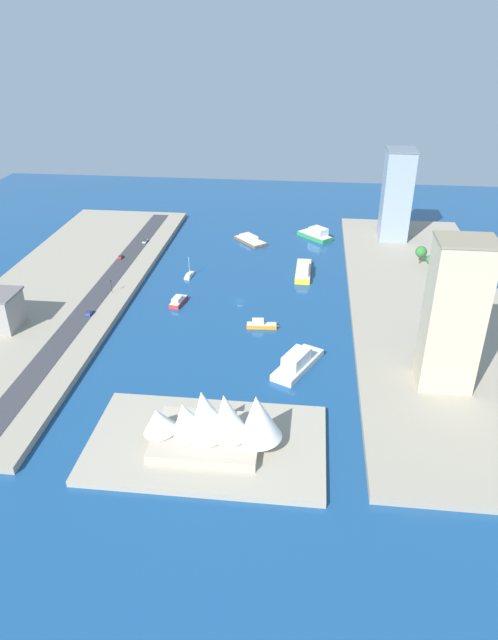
{
  "coord_description": "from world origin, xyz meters",
  "views": [
    {
      "loc": [
        -30.59,
        235.87,
        117.46
      ],
      "look_at": [
        -7.12,
        25.47,
        3.99
      ],
      "focal_mm": 32.05,
      "sensor_mm": 36.0,
      "label": 1
    }
  ],
  "objects_px": {
    "office_block_beige": "(454,315)",
    "pickup_red": "(121,257)",
    "opera_landmark": "(215,421)",
    "sailboat_small_white": "(189,275)",
    "tugboat_red": "(178,301)",
    "van_white": "(145,241)",
    "ferry_green_doubledeck": "(316,234)",
    "tower_tall_glass": "(397,195)",
    "ferry_white_commuter": "(297,362)",
    "ferry_yellow_fast": "(303,270)",
    "water_taxi_orange": "(261,325)",
    "barge_flat_brown": "(250,240)",
    "hatchback_blue": "(89,313)",
    "traffic_light_waterfront": "(111,284)"
  },
  "relations": [
    {
      "from": "office_block_beige",
      "to": "pickup_red",
      "type": "xyz_separation_m",
      "value": [
        148.34,
        -100.24,
        -25.83
      ]
    },
    {
      "from": "opera_landmark",
      "to": "sailboat_small_white",
      "type": "bearing_deg",
      "value": -74.77
    },
    {
      "from": "sailboat_small_white",
      "to": "office_block_beige",
      "type": "relative_size",
      "value": 0.2
    },
    {
      "from": "tugboat_red",
      "to": "van_white",
      "type": "distance_m",
      "value": 77.44
    },
    {
      "from": "ferry_green_doubledeck",
      "to": "tower_tall_glass",
      "type": "relative_size",
      "value": 0.42
    },
    {
      "from": "ferry_white_commuter",
      "to": "tugboat_red",
      "type": "bearing_deg",
      "value": -40.62
    },
    {
      "from": "ferry_yellow_fast",
      "to": "pickup_red",
      "type": "relative_size",
      "value": 6.78
    },
    {
      "from": "water_taxi_orange",
      "to": "office_block_beige",
      "type": "relative_size",
      "value": 0.26
    },
    {
      "from": "barge_flat_brown",
      "to": "hatchback_blue",
      "type": "bearing_deg",
      "value": 60.81
    },
    {
      "from": "barge_flat_brown",
      "to": "ferry_white_commuter",
      "type": "xyz_separation_m",
      "value": [
        -32.51,
        132.97,
        1.31
      ]
    },
    {
      "from": "barge_flat_brown",
      "to": "traffic_light_waterfront",
      "type": "distance_m",
      "value": 99.47
    },
    {
      "from": "barge_flat_brown",
      "to": "ferry_yellow_fast",
      "type": "height_order",
      "value": "ferry_yellow_fast"
    },
    {
      "from": "van_white",
      "to": "traffic_light_waterfront",
      "type": "distance_m",
      "value": 66.8
    },
    {
      "from": "sailboat_small_white",
      "to": "office_block_beige",
      "type": "xyz_separation_m",
      "value": [
        -108.53,
        86.84,
        28.59
      ]
    },
    {
      "from": "office_block_beige",
      "to": "tugboat_red",
      "type": "bearing_deg",
      "value": -27.61
    },
    {
      "from": "barge_flat_brown",
      "to": "ferry_green_doubledeck",
      "type": "bearing_deg",
      "value": -165.98
    },
    {
      "from": "tower_tall_glass",
      "to": "ferry_white_commuter",
      "type": "bearing_deg",
      "value": 70.72
    },
    {
      "from": "van_white",
      "to": "ferry_green_doubledeck",
      "type": "bearing_deg",
      "value": -165.52
    },
    {
      "from": "office_block_beige",
      "to": "van_white",
      "type": "height_order",
      "value": "office_block_beige"
    },
    {
      "from": "barge_flat_brown",
      "to": "ferry_yellow_fast",
      "type": "relative_size",
      "value": 0.74
    },
    {
      "from": "barge_flat_brown",
      "to": "van_white",
      "type": "bearing_deg",
      "value": 14.78
    },
    {
      "from": "barge_flat_brown",
      "to": "ferry_yellow_fast",
      "type": "distance_m",
      "value": 54.89
    },
    {
      "from": "ferry_green_doubledeck",
      "to": "ferry_white_commuter",
      "type": "xyz_separation_m",
      "value": [
        5.8,
        142.54,
        -0.05
      ]
    },
    {
      "from": "ferry_yellow_fast",
      "to": "van_white",
      "type": "xyz_separation_m",
      "value": [
        90.86,
        -28.91,
        1.28
      ]
    },
    {
      "from": "traffic_light_waterfront",
      "to": "sailboat_small_white",
      "type": "bearing_deg",
      "value": -137.49
    },
    {
      "from": "sailboat_small_white",
      "to": "tugboat_red",
      "type": "bearing_deg",
      "value": 92.35
    },
    {
      "from": "tugboat_red",
      "to": "hatchback_blue",
      "type": "xyz_separation_m",
      "value": [
        34.6,
        19.96,
        2.19
      ]
    },
    {
      "from": "office_block_beige",
      "to": "tower_tall_glass",
      "type": "xyz_separation_m",
      "value": [
        1.38,
        -149.4,
        -1.45
      ]
    },
    {
      "from": "sailboat_small_white",
      "to": "van_white",
      "type": "distance_m",
      "value": 51.04
    },
    {
      "from": "hatchback_blue",
      "to": "traffic_light_waterfront",
      "type": "relative_size",
      "value": 0.69
    },
    {
      "from": "ferry_green_doubledeck",
      "to": "sailboat_small_white",
      "type": "relative_size",
      "value": 2.02
    },
    {
      "from": "traffic_light_waterfront",
      "to": "opera_landmark",
      "type": "xyz_separation_m",
      "value": [
        -65.16,
        98.12,
        3.03
      ]
    },
    {
      "from": "barge_flat_brown",
      "to": "pickup_red",
      "type": "bearing_deg",
      "value": 31.96
    },
    {
      "from": "tower_tall_glass",
      "to": "traffic_light_waterfront",
      "type": "distance_m",
      "value": 166.44
    },
    {
      "from": "van_white",
      "to": "opera_landmark",
      "type": "xyz_separation_m",
      "value": [
        -67.84,
        164.77,
        6.49
      ]
    },
    {
      "from": "tugboat_red",
      "to": "ferry_yellow_fast",
      "type": "bearing_deg",
      "value": -144.35
    },
    {
      "from": "barge_flat_brown",
      "to": "hatchback_blue",
      "type": "xyz_separation_m",
      "value": [
        58.44,
        104.6,
        2.37
      ]
    },
    {
      "from": "sailboat_small_white",
      "to": "opera_landmark",
      "type": "relative_size",
      "value": 0.24
    },
    {
      "from": "tower_tall_glass",
      "to": "traffic_light_waterfront",
      "type": "relative_size",
      "value": 7.77
    },
    {
      "from": "pickup_red",
      "to": "sailboat_small_white",
      "type": "bearing_deg",
      "value": 161.4
    },
    {
      "from": "traffic_light_waterfront",
      "to": "hatchback_blue",
      "type": "bearing_deg",
      "value": 83.49
    },
    {
      "from": "sailboat_small_white",
      "to": "hatchback_blue",
      "type": "bearing_deg",
      "value": 56.67
    },
    {
      "from": "van_white",
      "to": "ferry_white_commuter",
      "type": "bearing_deg",
      "value": 127.77
    },
    {
      "from": "opera_landmark",
      "to": "ferry_green_doubledeck",
      "type": "bearing_deg",
      "value": -98.7
    },
    {
      "from": "office_block_beige",
      "to": "opera_landmark",
      "type": "height_order",
      "value": "office_block_beige"
    },
    {
      "from": "ferry_white_commuter",
      "to": "hatchback_blue",
      "type": "xyz_separation_m",
      "value": [
        90.96,
        -28.38,
        1.06
      ]
    },
    {
      "from": "barge_flat_brown",
      "to": "hatchback_blue",
      "type": "height_order",
      "value": "hatchback_blue"
    },
    {
      "from": "ferry_green_doubledeck",
      "to": "traffic_light_waterfront",
      "type": "xyz_separation_m",
      "value": [
        94.19,
        91.67,
        4.4
      ]
    },
    {
      "from": "sailboat_small_white",
      "to": "pickup_red",
      "type": "xyz_separation_m",
      "value": [
        39.81,
        -13.4,
        2.77
      ]
    },
    {
      "from": "sailboat_small_white",
      "to": "ferry_white_commuter",
      "type": "bearing_deg",
      "value": 126.08
    }
  ]
}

